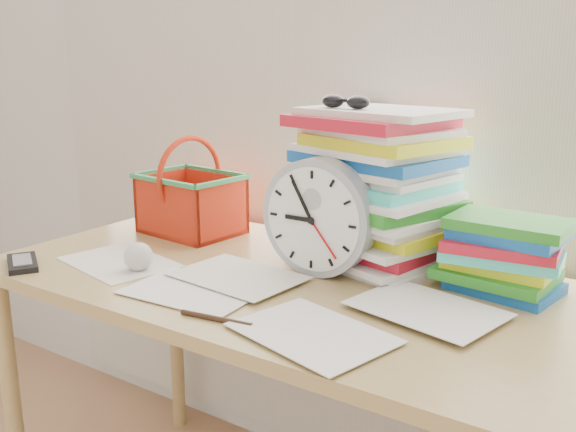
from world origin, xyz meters
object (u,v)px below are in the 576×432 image
Objects in this scene: desk at (287,309)px; basket at (191,186)px; paper_stack at (376,187)px; clock at (319,217)px; book_stack at (506,255)px; calculator at (22,263)px.

desk is 5.24× the size of basket.
basket is (-0.44, 0.17, 0.21)m from desk.
desk is 3.80× the size of paper_stack.
clock reaches higher than book_stack.
basket reaches higher than desk.
paper_stack is 0.86m from calculator.
paper_stack reaches higher than basket.
calculator is at bearing -150.94° from clock.
clock is at bearing -6.68° from basket.
paper_stack is 0.34m from book_stack.
paper_stack is 1.38× the size of basket.
basket reaches higher than calculator.
book_stack is 0.86m from basket.
calculator is at bearing -143.67° from paper_stack.
clock and basket have the same top height.
paper_stack is 1.38× the size of clock.
basket is (-0.48, 0.11, -0.00)m from clock.
clock reaches higher than desk.
basket is at bearing -178.37° from book_stack.
book_stack is 1.94× the size of calculator.
desk is 10.16× the size of calculator.
clock is (0.04, 0.06, 0.21)m from desk.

